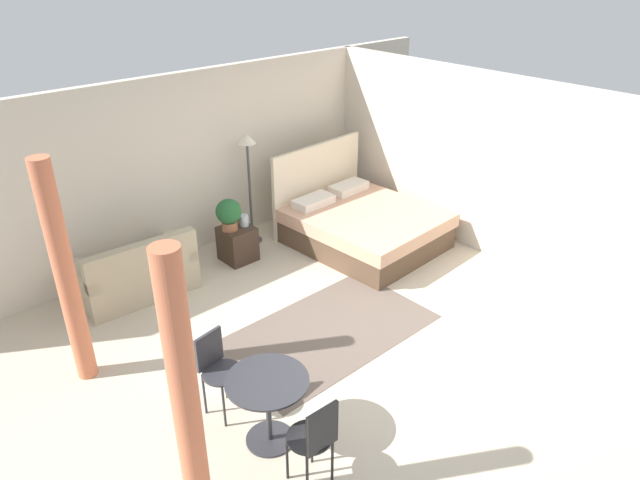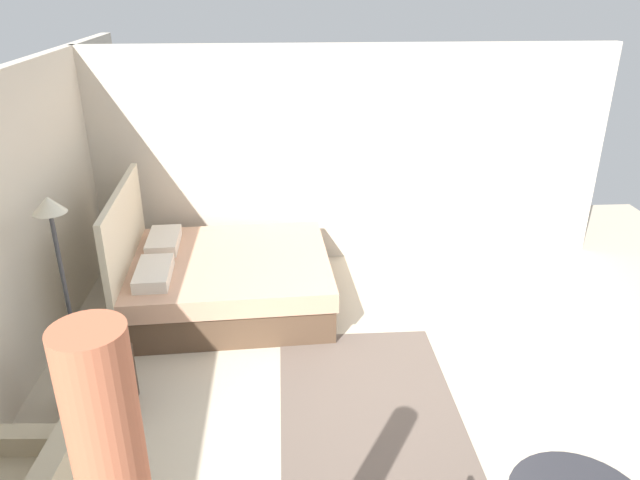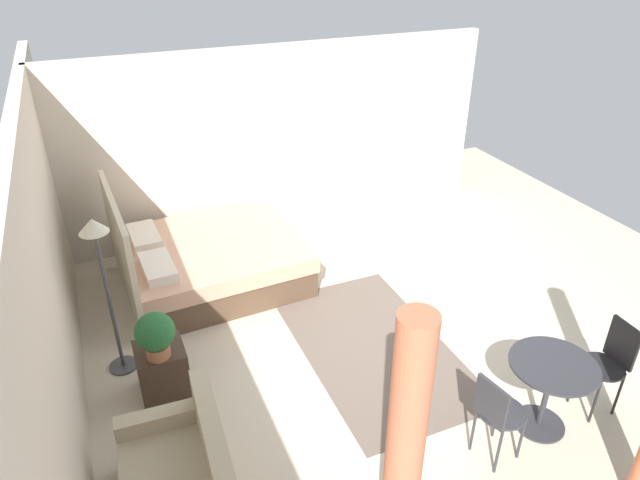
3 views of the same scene
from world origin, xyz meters
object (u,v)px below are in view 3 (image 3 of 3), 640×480
Objects in this scene: potted_plant at (155,334)px; cafe_chair_near_window at (496,411)px; cafe_chair_near_couch at (611,359)px; floor_lamp at (100,259)px; balcony_table at (549,383)px; vase at (158,334)px; nightstand at (162,370)px; bed at (207,261)px.

potted_plant is 0.53× the size of cafe_chair_near_window.
cafe_chair_near_window is at bearing 93.61° from cafe_chair_near_couch.
floor_lamp is 2.26× the size of balcony_table.
cafe_chair_near_couch is (-0.02, -0.65, 0.06)m from balcony_table.
floor_lamp is (0.37, 0.35, 0.68)m from vase.
balcony_table is (-1.73, -2.97, 0.24)m from nightstand.
cafe_chair_near_window is (-2.33, -2.66, -0.73)m from floor_lamp.
floor_lamp is 1.96× the size of cafe_chair_near_window.
nightstand is (-1.66, 0.81, -0.06)m from bed.
nightstand is at bearing 170.37° from vase.
cafe_chair_near_window is at bearing -130.34° from vase.
cafe_chair_near_window is 0.94× the size of cafe_chair_near_couch.
vase is at bearing 49.66° from cafe_chair_near_window.
nightstand is 1.17m from floor_lamp.
floor_lamp is (-1.17, 1.15, 0.96)m from bed.
cafe_chair_near_couch reaches higher than nightstand.
potted_plant is at bearing 173.39° from nightstand.
balcony_table reaches higher than vase.
floor_lamp is (0.59, 0.32, 0.51)m from potted_plant.
cafe_chair_near_couch is (-3.42, -2.80, 0.25)m from bed.
balcony_table is at bearing -147.64° from bed.
balcony_table is at bearing -120.30° from nightstand.
cafe_chair_near_window is at bearing -131.25° from floor_lamp.
floor_lamp is (0.49, 0.33, 1.01)m from nightstand.
nightstand is 0.55× the size of cafe_chair_near_couch.
potted_plant is 3.41m from balcony_table.
vase reaches higher than nightstand.
bed reaches higher than cafe_chair_near_window.
cafe_chair_near_couch is at bearing -115.90° from nightstand.
cafe_chair_near_couch is (-2.25, -3.95, -0.71)m from floor_lamp.
floor_lamp is at bearing 135.68° from bed.
bed reaches higher than nightstand.
bed is 1.29× the size of floor_lamp.
cafe_chair_near_couch is at bearing -114.54° from potted_plant.
bed is at bearing -25.05° from potted_plant.
cafe_chair_near_window is (-3.50, -1.51, 0.22)m from bed.
balcony_table reaches higher than nightstand.
bed is at bearing 23.36° from cafe_chair_near_window.
vase is at bearing -9.63° from nightstand.
cafe_chair_near_couch is (-1.76, -3.62, 0.31)m from nightstand.
bed is at bearing -26.04° from nightstand.
potted_plant is at bearing 53.36° from cafe_chair_near_window.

